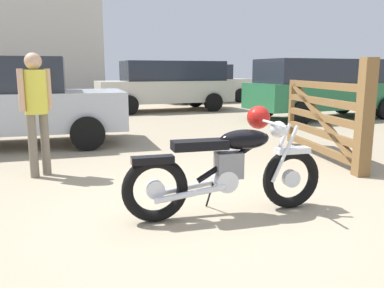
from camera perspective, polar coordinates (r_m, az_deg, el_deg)
ground_plane at (r=4.22m, az=3.33°, el=-9.22°), size 80.00×80.00×0.00m
vintage_motorcycle at (r=3.94m, az=5.68°, el=-3.21°), size 2.07×0.73×1.07m
timber_gate at (r=6.55m, az=19.40°, el=3.70°), size 0.78×2.49×1.60m
bystander at (r=5.63m, az=-21.76°, el=5.72°), size 0.42×0.30×1.66m
silver_sedan_mid at (r=8.17m, az=-24.93°, el=5.52°), size 4.38×2.32×1.67m
dark_sedan_left at (r=12.37m, az=18.48°, el=7.89°), size 4.78×2.14×1.74m
blue_hatchback_right at (r=14.10m, az=-3.55°, el=8.70°), size 4.80×2.19×1.74m
pale_sedan_back at (r=17.90m, az=1.91°, el=8.81°), size 4.24×2.01×1.67m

